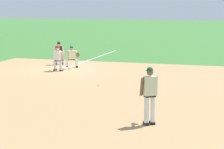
# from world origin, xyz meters

# --- Properties ---
(ground_plane) EXTENTS (160.00, 160.00, 0.00)m
(ground_plane) POSITION_xyz_m (0.00, 0.00, 0.00)
(ground_plane) COLOR #3D7533
(infield_dirt_patch) EXTENTS (18.00, 18.00, 0.01)m
(infield_dirt_patch) POSITION_xyz_m (-5.16, -3.62, 0.00)
(infield_dirt_patch) COLOR tan
(infield_dirt_patch) RESTS_ON ground
(foul_line_stripe) EXTENTS (10.68, 0.10, 0.00)m
(foul_line_stripe) POSITION_xyz_m (5.34, 0.00, 0.01)
(foul_line_stripe) COLOR white
(foul_line_stripe) RESTS_ON ground
(first_base_bag) EXTENTS (0.38, 0.38, 0.09)m
(first_base_bag) POSITION_xyz_m (0.00, 0.00, 0.04)
(first_base_bag) COLOR white
(first_base_bag) RESTS_ON ground
(baseball) EXTENTS (0.07, 0.07, 0.07)m
(baseball) POSITION_xyz_m (-4.37, -3.54, 0.04)
(baseball) COLOR white
(baseball) RESTS_ON ground
(pitcher) EXTENTS (0.85, 0.57, 1.86)m
(pitcher) POSITION_xyz_m (-10.27, -7.22, 1.06)
(pitcher) COLOR black
(pitcher) RESTS_ON ground
(first_baseman) EXTENTS (0.81, 1.04, 1.34)m
(first_baseman) POSITION_xyz_m (0.60, -0.24, 0.73)
(first_baseman) COLOR black
(first_baseman) RESTS_ON ground
(baserunner) EXTENTS (0.49, 0.63, 1.46)m
(baserunner) POSITION_xyz_m (-0.75, 0.10, 0.79)
(baserunner) COLOR black
(baserunner) RESTS_ON ground
(umpire) EXTENTS (0.64, 0.68, 1.46)m
(umpire) POSITION_xyz_m (1.68, 1.09, 0.79)
(umpire) COLOR black
(umpire) RESTS_ON ground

